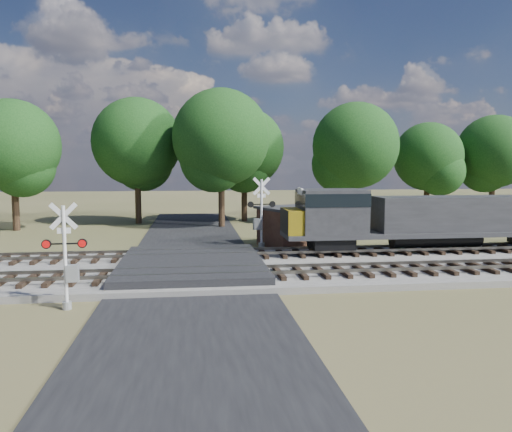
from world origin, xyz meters
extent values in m
plane|color=#494D29|center=(0.00, 0.00, 0.00)|extent=(160.00, 160.00, 0.00)
cube|color=gray|center=(10.00, 0.50, 0.15)|extent=(140.00, 10.00, 0.30)
cube|color=black|center=(0.00, 0.00, 0.04)|extent=(7.00, 60.00, 0.08)
cube|color=#262628|center=(0.00, 0.50, 0.32)|extent=(7.00, 9.00, 0.62)
cube|color=black|center=(2.00, -2.00, 0.39)|extent=(44.00, 2.60, 0.18)
cube|color=#5D5950|center=(10.00, -2.72, 0.55)|extent=(140.00, 0.08, 0.15)
cube|color=#5D5950|center=(10.00, -1.28, 0.55)|extent=(140.00, 0.08, 0.15)
cube|color=black|center=(2.00, 3.00, 0.39)|extent=(44.00, 2.60, 0.18)
cube|color=#5D5950|center=(10.00, 2.28, 0.55)|extent=(140.00, 0.08, 0.15)
cube|color=#5D5950|center=(10.00, 3.72, 0.55)|extent=(140.00, 0.08, 0.15)
cylinder|color=silver|center=(-4.59, -5.47, 1.93)|extent=(0.14, 0.14, 3.86)
cylinder|color=#9A9D9F|center=(-4.59, -5.47, 0.14)|extent=(0.35, 0.35, 0.29)
cube|color=silver|center=(-4.59, -5.47, 3.48)|extent=(1.01, 0.08, 1.01)
cube|color=silver|center=(-4.59, -5.47, 3.48)|extent=(1.01, 0.08, 1.01)
cube|color=silver|center=(-4.59, -5.47, 2.95)|extent=(0.48, 0.05, 0.21)
cube|color=black|center=(-4.59, -5.47, 2.46)|extent=(1.55, 0.12, 0.06)
cylinder|color=red|center=(-5.22, -5.50, 2.46)|extent=(0.35, 0.11, 0.35)
cylinder|color=red|center=(-3.96, -5.45, 2.46)|extent=(0.35, 0.11, 0.35)
cube|color=#9A9D9F|center=(-4.35, -5.46, 1.35)|extent=(0.45, 0.31, 0.63)
cylinder|color=silver|center=(4.47, 7.30, 2.21)|extent=(0.15, 0.15, 4.43)
cylinder|color=#9A9D9F|center=(4.47, 7.30, 0.17)|extent=(0.40, 0.40, 0.33)
cube|color=silver|center=(4.47, 7.30, 3.98)|extent=(1.16, 0.18, 1.16)
cube|color=silver|center=(4.47, 7.30, 3.98)|extent=(1.16, 0.18, 1.16)
cube|color=silver|center=(4.47, 7.30, 3.38)|extent=(0.55, 0.10, 0.24)
cube|color=black|center=(4.47, 7.30, 2.82)|extent=(1.77, 0.27, 0.07)
cylinder|color=red|center=(5.18, 7.38, 2.82)|extent=(0.41, 0.16, 0.40)
cylinder|color=red|center=(3.75, 7.22, 2.82)|extent=(0.41, 0.16, 0.40)
cube|color=#9A9D9F|center=(4.19, 7.27, 1.55)|extent=(0.53, 0.39, 0.72)
cube|color=#3F231B|center=(6.58, 7.85, 1.21)|extent=(4.47, 4.47, 2.42)
cube|color=#2C2C2E|center=(6.58, 7.85, 2.51)|extent=(4.92, 4.92, 0.17)
cylinder|color=black|center=(-14.22, 18.31, 2.65)|extent=(0.56, 0.56, 5.30)
sphere|color=#103511|center=(-14.22, 18.31, 6.89)|extent=(7.42, 7.42, 7.42)
cylinder|color=black|center=(-4.84, 22.08, 2.84)|extent=(0.56, 0.56, 5.69)
sphere|color=#103511|center=(-4.84, 22.08, 7.39)|extent=(7.96, 7.96, 7.96)
cylinder|color=black|center=(2.55, 18.30, 2.94)|extent=(0.56, 0.56, 5.88)
sphere|color=#103511|center=(2.55, 18.30, 7.65)|extent=(8.23, 8.23, 8.23)
cylinder|color=black|center=(4.97, 22.83, 2.67)|extent=(0.56, 0.56, 5.35)
sphere|color=#103511|center=(4.97, 22.83, 6.95)|extent=(7.49, 7.49, 7.49)
cylinder|color=black|center=(14.40, 18.54, 2.71)|extent=(0.56, 0.56, 5.41)
sphere|color=#103511|center=(14.40, 18.54, 7.04)|extent=(7.58, 7.58, 7.58)
cylinder|color=black|center=(22.75, 21.79, 2.36)|extent=(0.56, 0.56, 4.72)
sphere|color=#103511|center=(22.75, 21.79, 6.14)|extent=(6.61, 6.61, 6.61)
cylinder|color=black|center=(29.48, 21.65, 2.55)|extent=(0.56, 0.56, 5.11)
sphere|color=#103511|center=(29.48, 21.65, 6.64)|extent=(7.15, 7.15, 7.15)
camera|label=1|loc=(0.09, -24.26, 5.33)|focal=35.00mm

